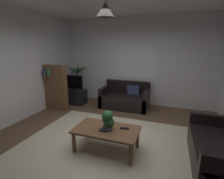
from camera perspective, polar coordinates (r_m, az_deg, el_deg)
floor at (r=3.71m, az=-1.64°, el=-17.22°), size 5.12×5.26×0.02m
rug at (r=3.54m, az=-2.88°, el=-18.60°), size 3.33×2.89×0.01m
wall_back at (r=5.74m, az=8.09°, el=9.37°), size 5.24×0.06×2.89m
wall_left at (r=4.79m, az=-32.25°, el=6.37°), size 0.06×5.26×2.89m
window_pane at (r=5.71m, az=8.20°, el=8.52°), size 1.21×0.01×0.98m
couch_under_window at (r=5.51m, az=4.47°, el=-3.21°), size 1.51×0.87×0.82m
couch_right_side at (r=3.40m, az=33.85°, el=-17.47°), size 0.87×1.54×0.82m
coffee_table at (r=3.24m, az=-1.94°, el=-14.20°), size 1.20×0.68×0.44m
book_on_table_0 at (r=3.14m, az=-2.95°, el=-13.69°), size 0.16×0.11×0.02m
remote_on_table_0 at (r=3.21m, az=4.31°, el=-13.06°), size 0.17×0.08×0.02m
potted_plant_on_table at (r=3.11m, az=-1.45°, el=-10.28°), size 0.24×0.22×0.37m
tv_stand at (r=6.01m, az=-13.09°, el=-2.29°), size 0.90×0.44×0.50m
tv at (r=5.87m, az=-13.48°, el=2.40°), size 0.80×0.16×0.50m
potted_palm_corner at (r=6.33m, az=-11.74°, el=2.51°), size 0.96×0.87×1.36m
bookshelf_corner at (r=5.49m, az=-18.60°, el=0.76°), size 0.70×0.31×1.40m
pendant_lamp at (r=2.91m, az=-2.33°, el=25.55°), size 0.29×0.29×0.51m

